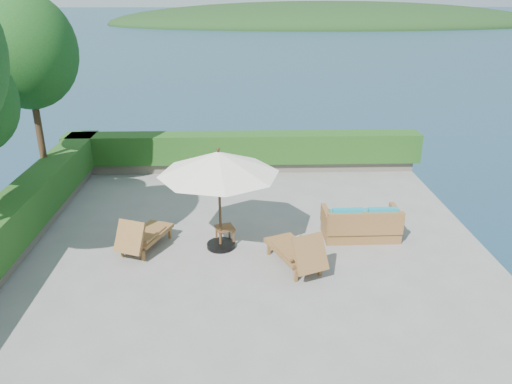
{
  "coord_description": "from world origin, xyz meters",
  "views": [
    {
      "loc": [
        -0.07,
        -11.23,
        5.97
      ],
      "look_at": [
        0.3,
        0.8,
        1.1
      ],
      "focal_mm": 35.0,
      "sensor_mm": 36.0,
      "label": 1
    }
  ],
  "objects_px": {
    "side_table": "(225,230)",
    "wicker_loveseat": "(361,225)",
    "lounge_right": "(297,251)",
    "patio_umbrella": "(219,164)",
    "lounge_left": "(143,235)"
  },
  "relations": [
    {
      "from": "side_table",
      "to": "wicker_loveseat",
      "type": "relative_size",
      "value": 0.28
    },
    {
      "from": "patio_umbrella",
      "to": "wicker_loveseat",
      "type": "relative_size",
      "value": 1.67
    },
    {
      "from": "patio_umbrella",
      "to": "wicker_loveseat",
      "type": "height_order",
      "value": "patio_umbrella"
    },
    {
      "from": "patio_umbrella",
      "to": "wicker_loveseat",
      "type": "bearing_deg",
      "value": 6.43
    },
    {
      "from": "lounge_left",
      "to": "side_table",
      "type": "xyz_separation_m",
      "value": [
        2.0,
        0.28,
        -0.02
      ]
    },
    {
      "from": "lounge_right",
      "to": "side_table",
      "type": "relative_size",
      "value": 3.52
    },
    {
      "from": "lounge_left",
      "to": "side_table",
      "type": "relative_size",
      "value": 3.31
    },
    {
      "from": "lounge_right",
      "to": "wicker_loveseat",
      "type": "bearing_deg",
      "value": 15.63
    },
    {
      "from": "lounge_left",
      "to": "wicker_loveseat",
      "type": "relative_size",
      "value": 0.93
    },
    {
      "from": "patio_umbrella",
      "to": "lounge_right",
      "type": "bearing_deg",
      "value": -30.44
    },
    {
      "from": "lounge_left",
      "to": "wicker_loveseat",
      "type": "bearing_deg",
      "value": 26.81
    },
    {
      "from": "lounge_right",
      "to": "side_table",
      "type": "bearing_deg",
      "value": 120.51
    },
    {
      "from": "patio_umbrella",
      "to": "lounge_left",
      "type": "relative_size",
      "value": 1.8
    },
    {
      "from": "patio_umbrella",
      "to": "side_table",
      "type": "xyz_separation_m",
      "value": [
        0.1,
        0.19,
        -1.82
      ]
    },
    {
      "from": "patio_umbrella",
      "to": "lounge_left",
      "type": "xyz_separation_m",
      "value": [
        -1.91,
        -0.09,
        -1.8
      ]
    }
  ]
}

